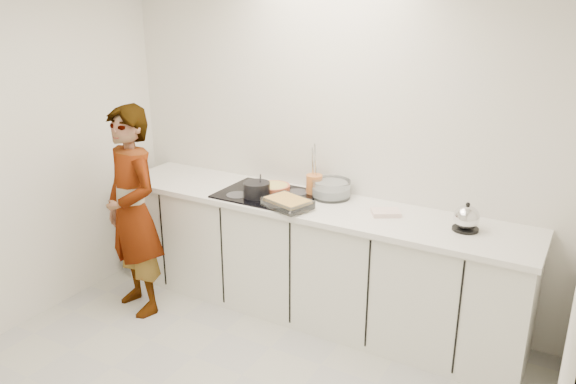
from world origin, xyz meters
The scene contains 12 objects.
wall_back centered at (0.00, 1.60, 1.30)m, with size 3.60×0.00×2.60m, color beige.
base_cabinets centered at (0.00, 1.28, 0.43)m, with size 3.20×0.58×0.87m, color white.
countertop centered at (0.00, 1.28, 0.89)m, with size 3.24×0.64×0.04m, color white.
hob centered at (-0.35, 1.26, 0.92)m, with size 0.72×0.54×0.01m, color black.
tart_dish centered at (-0.35, 1.35, 0.95)m, with size 0.32×0.32×0.04m.
saucepan centered at (-0.38, 1.16, 0.98)m, with size 0.26×0.26×0.19m.
baking_dish centered at (-0.07, 1.08, 0.96)m, with size 0.38×0.32×0.06m.
mixing_bowl centered at (0.09, 1.46, 0.97)m, with size 0.29×0.29×0.13m.
tea_towel centered at (0.58, 1.32, 0.93)m, with size 0.19×0.14×0.03m, color white.
kettle centered at (1.12, 1.31, 0.99)m, with size 0.18×0.18×0.19m.
utensil_crock centered at (-0.05, 1.45, 0.99)m, with size 0.12×0.12×0.15m, color orange.
cook centered at (-1.18, 0.68, 0.81)m, with size 0.59×0.39×1.62m, color white.
Camera 1 is at (1.78, -2.16, 2.32)m, focal length 35.00 mm.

